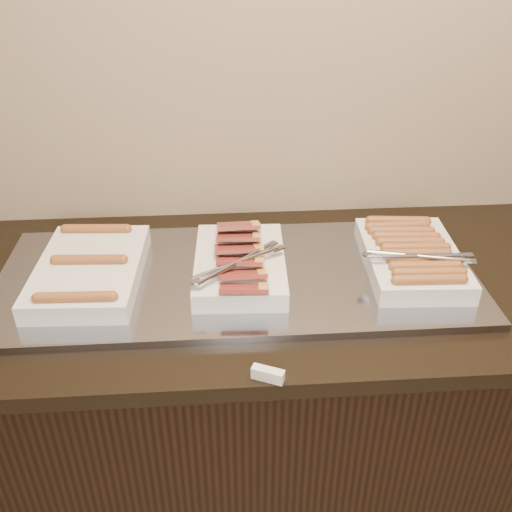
{
  "coord_description": "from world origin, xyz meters",
  "views": [
    {
      "loc": [
        -0.07,
        0.93,
        1.72
      ],
      "look_at": [
        0.02,
        2.13,
        0.97
      ],
      "focal_mm": 40.0,
      "sensor_mm": 36.0,
      "label": 1
    }
  ],
  "objects_px": {
    "dish_center": "(240,263)",
    "dish_right": "(412,256)",
    "dish_left": "(90,270)",
    "warming_tray": "(237,277)",
    "counter": "(249,404)"
  },
  "relations": [
    {
      "from": "counter",
      "to": "warming_tray",
      "type": "bearing_deg",
      "value": 180.0
    },
    {
      "from": "warming_tray",
      "to": "dish_center",
      "type": "height_order",
      "value": "dish_center"
    },
    {
      "from": "counter",
      "to": "dish_left",
      "type": "height_order",
      "value": "dish_left"
    },
    {
      "from": "dish_left",
      "to": "dish_right",
      "type": "distance_m",
      "value": 0.81
    },
    {
      "from": "dish_left",
      "to": "dish_right",
      "type": "height_order",
      "value": "dish_right"
    },
    {
      "from": "counter",
      "to": "dish_left",
      "type": "xyz_separation_m",
      "value": [
        -0.39,
        -0.0,
        0.49
      ]
    },
    {
      "from": "dish_center",
      "to": "warming_tray",
      "type": "bearing_deg",
      "value": 145.04
    },
    {
      "from": "warming_tray",
      "to": "dish_right",
      "type": "relative_size",
      "value": 3.35
    },
    {
      "from": "warming_tray",
      "to": "dish_right",
      "type": "height_order",
      "value": "dish_right"
    },
    {
      "from": "counter",
      "to": "warming_tray",
      "type": "height_order",
      "value": "warming_tray"
    },
    {
      "from": "counter",
      "to": "dish_left",
      "type": "distance_m",
      "value": 0.63
    },
    {
      "from": "warming_tray",
      "to": "dish_left",
      "type": "relative_size",
      "value": 3.14
    },
    {
      "from": "dish_center",
      "to": "dish_right",
      "type": "relative_size",
      "value": 1.0
    },
    {
      "from": "dish_left",
      "to": "dish_center",
      "type": "distance_m",
      "value": 0.37
    },
    {
      "from": "counter",
      "to": "dish_right",
      "type": "bearing_deg",
      "value": -0.54
    }
  ]
}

